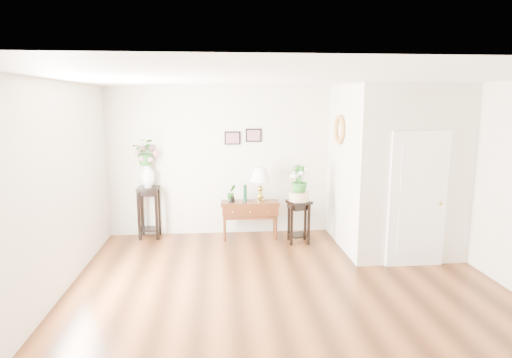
{
  "coord_description": "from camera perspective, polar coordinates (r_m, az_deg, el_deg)",
  "views": [
    {
      "loc": [
        -0.91,
        -5.33,
        2.51
      ],
      "look_at": [
        -0.33,
        1.3,
        1.32
      ],
      "focal_mm": 30.0,
      "sensor_mm": 36.0,
      "label": 1
    }
  ],
  "objects": [
    {
      "name": "console_table",
      "position": [
        7.98,
        -0.81,
        -5.5
      ],
      "size": [
        1.08,
        0.4,
        0.71
      ],
      "primitive_type": "cube",
      "rotation": [
        0.0,
        0.0,
        -0.04
      ],
      "color": "#3D1F0F",
      "rests_on": "floor"
    },
    {
      "name": "floor",
      "position": [
        5.97,
        4.38,
        -14.76
      ],
      "size": [
        6.0,
        5.5,
        0.02
      ],
      "primitive_type": "cube",
      "color": "brown",
      "rests_on": "ground"
    },
    {
      "name": "wall_back",
      "position": [
        8.21,
        1.41,
        2.39
      ],
      "size": [
        6.0,
        0.02,
        2.8
      ],
      "primitive_type": "cube",
      "color": "silver",
      "rests_on": "ground"
    },
    {
      "name": "door",
      "position": [
        6.97,
        20.75,
        -2.61
      ],
      "size": [
        0.9,
        0.05,
        2.1
      ],
      "primitive_type": "cube",
      "color": "white",
      "rests_on": "floor"
    },
    {
      "name": "plant_stand_b",
      "position": [
        7.8,
        5.69,
        -5.67
      ],
      "size": [
        0.47,
        0.47,
        0.78
      ],
      "primitive_type": "cube",
      "rotation": [
        0.0,
        0.0,
        0.33
      ],
      "color": "black",
      "rests_on": "floor"
    },
    {
      "name": "green_vase",
      "position": [
        7.85,
        -1.47,
        -1.82
      ],
      "size": [
        0.08,
        0.08,
        0.31
      ],
      "primitive_type": "cylinder",
      "rotation": [
        0.0,
        0.0,
        -0.18
      ],
      "color": "#0B391E",
      "rests_on": "console_table"
    },
    {
      "name": "art_print_right",
      "position": [
        8.11,
        -0.32,
        5.85
      ],
      "size": [
        0.3,
        0.02,
        0.25
      ],
      "primitive_type": "cube",
      "color": "black",
      "rests_on": "wall_back"
    },
    {
      "name": "partition",
      "position": [
        7.8,
        17.76,
        1.49
      ],
      "size": [
        1.8,
        1.95,
        2.8
      ],
      "primitive_type": "cube",
      "color": "silver",
      "rests_on": "floor"
    },
    {
      "name": "plant_stand_a",
      "position": [
        8.27,
        -14.05,
        -4.33
      ],
      "size": [
        0.39,
        0.39,
        0.97
      ],
      "primitive_type": "cube",
      "rotation": [
        0.0,
        0.0,
        -0.04
      ],
      "color": "black",
      "rests_on": "floor"
    },
    {
      "name": "potted_plant",
      "position": [
        7.84,
        -3.31,
        -1.96
      ],
      "size": [
        0.21,
        0.19,
        0.31
      ],
      "primitive_type": "imported",
      "rotation": [
        0.0,
        0.0,
        0.4
      ],
      "color": "#256420",
      "rests_on": "console_table"
    },
    {
      "name": "ceiling",
      "position": [
        5.42,
        4.79,
        13.18
      ],
      "size": [
        6.0,
        5.5,
        0.02
      ],
      "primitive_type": "cube",
      "color": "white",
      "rests_on": "ground"
    },
    {
      "name": "wall_ornament",
      "position": [
        7.54,
        11.02,
        6.48
      ],
      "size": [
        0.07,
        0.51,
        0.51
      ],
      "primitive_type": "torus",
      "rotation": [
        0.0,
        1.57,
        0.0
      ],
      "color": "tan",
      "rests_on": "partition"
    },
    {
      "name": "wall_right",
      "position": [
        6.71,
        30.76,
        -0.82
      ],
      "size": [
        0.02,
        5.5,
        2.8
      ],
      "primitive_type": "cube",
      "color": "silver",
      "rests_on": "ground"
    },
    {
      "name": "wall_front",
      "position": [
        2.96,
        13.61,
        -12.24
      ],
      "size": [
        6.0,
        0.02,
        2.8
      ],
      "primitive_type": "cube",
      "color": "silver",
      "rests_on": "ground"
    },
    {
      "name": "ceramic_bowl",
      "position": [
        7.68,
        5.75,
        -2.3
      ],
      "size": [
        0.36,
        0.36,
        0.16
      ],
      "primitive_type": "cylinder",
      "rotation": [
        0.0,
        0.0,
        -0.0
      ],
      "color": "beige",
      "rests_on": "plant_stand_b"
    },
    {
      "name": "lily_arrangement",
      "position": [
        8.06,
        -14.39,
        3.49
      ],
      "size": [
        0.54,
        0.5,
        0.5
      ],
      "primitive_type": "imported",
      "rotation": [
        0.0,
        0.0,
        -0.29
      ],
      "color": "#256420",
      "rests_on": "porcelain_vase"
    },
    {
      "name": "narcissus",
      "position": [
        7.62,
        5.79,
        -0.11
      ],
      "size": [
        0.38,
        0.38,
        0.52
      ],
      "primitive_type": "imported",
      "rotation": [
        0.0,
        0.0,
        0.4
      ],
      "color": "#256420",
      "rests_on": "ceramic_bowl"
    },
    {
      "name": "table_lamp",
      "position": [
        7.84,
        0.56,
        -0.49
      ],
      "size": [
        0.44,
        0.44,
        0.64
      ],
      "primitive_type": "cube",
      "rotation": [
        0.0,
        0.0,
        -0.23
      ],
      "color": "#AE9E41",
      "rests_on": "console_table"
    },
    {
      "name": "art_print_left",
      "position": [
        8.1,
        -3.16,
        5.47
      ],
      "size": [
        0.3,
        0.02,
        0.25
      ],
      "primitive_type": "cube",
      "color": "black",
      "rests_on": "wall_back"
    },
    {
      "name": "porcelain_vase",
      "position": [
        8.12,
        -14.26,
        0.52
      ],
      "size": [
        0.34,
        0.34,
        0.45
      ],
      "primitive_type": null,
      "rotation": [
        0.0,
        0.0,
        -0.36
      ],
      "color": "white",
      "rests_on": "plant_stand_a"
    },
    {
      "name": "wall_left",
      "position": [
        5.84,
        -25.89,
        -1.85
      ],
      "size": [
        0.02,
        5.5,
        2.8
      ],
      "primitive_type": "cube",
      "color": "silver",
      "rests_on": "ground"
    }
  ]
}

